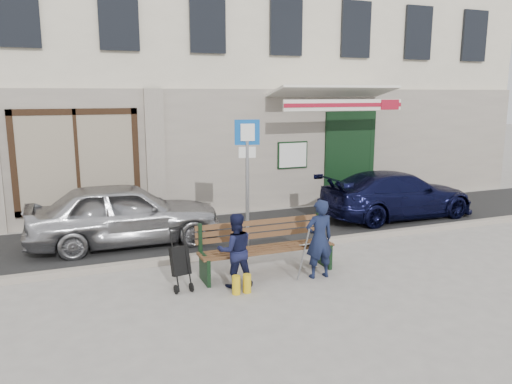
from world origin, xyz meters
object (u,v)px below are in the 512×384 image
car_silver (125,213)px  parking_sign (247,165)px  bench (264,248)px  woman (235,250)px  man (319,239)px  stroller (180,262)px  car_navy (397,195)px

car_silver → parking_sign: bearing=-120.3°
bench → woman: 0.76m
car_silver → man: 4.21m
car_silver → parking_sign: (2.20, -1.32, 1.07)m
parking_sign → bench: (-0.19, -1.33, -1.27)m
bench → stroller: stroller is taller
car_silver → parking_sign: size_ratio=1.49×
bench → car_navy: bearing=28.3°
car_silver → parking_sign: 2.78m
parking_sign → woman: (-0.85, -1.68, -1.12)m
car_silver → bench: size_ratio=1.62×
parking_sign → stroller: size_ratio=2.61×
parking_sign → bench: 1.86m
man → car_navy: bearing=-141.1°
parking_sign → stroller: 2.58m
car_silver → bench: 3.33m
car_navy → stroller: (-6.16, -2.63, -0.15)m
car_silver → car_navy: (6.66, -0.15, -0.07)m
car_silver → man: man is taller
stroller → car_silver: bearing=90.0°
car_navy → parking_sign: bearing=104.0°
parking_sign → man: 2.19m
stroller → woman: bearing=-25.2°
car_silver → man: size_ratio=2.86×
woman → stroller: (-0.85, 0.23, -0.17)m
car_silver → parking_sign: parking_sign is taller
parking_sign → man: parking_sign is taller
car_navy → parking_sign: (-4.47, -1.17, 1.15)m
car_silver → woman: bearing=-155.1°
woman → stroller: woman is taller
car_navy → bench: bearing=117.6°
car_navy → bench: size_ratio=1.69×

